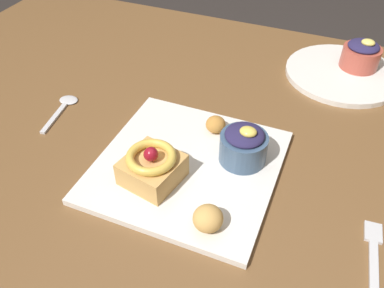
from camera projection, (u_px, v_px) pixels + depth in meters
The scene contains 10 objects.
dining_table at pixel (216, 173), 0.80m from camera, with size 1.57×1.01×0.73m.
front_plate at pixel (188, 166), 0.69m from camera, with size 0.30×0.30×0.01m, color white.
cake_slice at pixel (152, 166), 0.64m from camera, with size 0.10×0.10×0.07m.
berry_ramekin at pixel (244, 145), 0.67m from camera, with size 0.08×0.08×0.07m.
fritter_front at pixel (216, 124), 0.74m from camera, with size 0.04×0.04×0.03m, color #BC7F38.
fritter_middle at pixel (208, 218), 0.58m from camera, with size 0.04×0.05×0.04m, color tan.
back_plate at pixel (342, 74), 0.91m from camera, with size 0.25×0.25×0.01m, color white.
back_ramekin at pixel (361, 55), 0.90m from camera, with size 0.08×0.08×0.07m.
fork at pixel (373, 251), 0.57m from camera, with size 0.03×0.13×0.00m.
spoon at pixel (63, 107), 0.82m from camera, with size 0.04×0.13×0.00m.
Camera 1 is at (0.17, -0.53, 1.22)m, focal length 37.51 mm.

